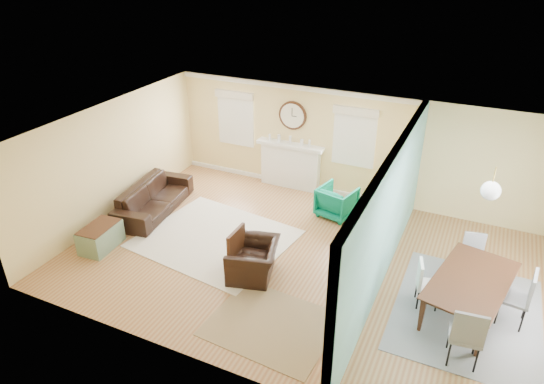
# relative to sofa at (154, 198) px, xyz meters

# --- Properties ---
(floor) EXTENTS (9.00, 9.00, 0.00)m
(floor) POSITION_rel_sofa_xyz_m (3.84, -0.40, -0.33)
(floor) COLOR #955A33
(floor) RESTS_ON ground
(wall_back) EXTENTS (9.00, 0.02, 2.60)m
(wall_back) POSITION_rel_sofa_xyz_m (3.84, 2.60, 0.97)
(wall_back) COLOR #E5C983
(wall_back) RESTS_ON ground
(wall_front) EXTENTS (9.00, 0.02, 2.60)m
(wall_front) POSITION_rel_sofa_xyz_m (3.84, -3.40, 0.97)
(wall_front) COLOR #E5C983
(wall_front) RESTS_ON ground
(wall_left) EXTENTS (0.02, 6.00, 2.60)m
(wall_left) POSITION_rel_sofa_xyz_m (-0.66, -0.40, 0.97)
(wall_left) COLOR #E5C983
(wall_left) RESTS_ON ground
(ceiling) EXTENTS (9.00, 6.00, 0.02)m
(ceiling) POSITION_rel_sofa_xyz_m (3.84, -0.40, 2.27)
(ceiling) COLOR white
(ceiling) RESTS_ON wall_back
(partition) EXTENTS (0.17, 6.00, 2.60)m
(partition) POSITION_rel_sofa_xyz_m (5.35, -0.12, 1.02)
(partition) COLOR #E5C983
(partition) RESTS_ON ground
(fireplace) EXTENTS (1.70, 0.30, 1.17)m
(fireplace) POSITION_rel_sofa_xyz_m (2.34, 2.48, 0.27)
(fireplace) COLOR white
(fireplace) RESTS_ON ground
(wall_clock) EXTENTS (0.70, 0.07, 0.70)m
(wall_clock) POSITION_rel_sofa_xyz_m (2.34, 2.56, 1.52)
(wall_clock) COLOR #442516
(wall_clock) RESTS_ON wall_back
(window_left) EXTENTS (1.05, 0.13, 1.42)m
(window_left) POSITION_rel_sofa_xyz_m (0.79, 2.55, 1.33)
(window_left) COLOR white
(window_left) RESTS_ON wall_back
(window_right) EXTENTS (1.05, 0.13, 1.42)m
(window_right) POSITION_rel_sofa_xyz_m (3.89, 2.55, 1.33)
(window_right) COLOR white
(window_right) RESTS_ON wall_back
(pendant) EXTENTS (0.30, 0.30, 0.55)m
(pendant) POSITION_rel_sofa_xyz_m (6.84, -0.40, 1.87)
(pendant) COLOR gold
(pendant) RESTS_ON ceiling
(rug_cream) EXTENTS (3.24, 2.90, 0.02)m
(rug_cream) POSITION_rel_sofa_xyz_m (1.88, -0.45, -0.32)
(rug_cream) COLOR beige
(rug_cream) RESTS_ON floor
(rug_jute) EXTENTS (2.06, 1.73, 0.01)m
(rug_jute) POSITION_rel_sofa_xyz_m (4.03, -2.28, -0.33)
(rug_jute) COLOR #957B5B
(rug_jute) RESTS_ON floor
(rug_grey) EXTENTS (2.30, 2.88, 0.01)m
(rug_grey) POSITION_rel_sofa_xyz_m (6.90, -0.63, -0.33)
(rug_grey) COLOR gray
(rug_grey) RESTS_ON floor
(sofa) EXTENTS (1.18, 2.37, 0.66)m
(sofa) POSITION_rel_sofa_xyz_m (0.00, 0.00, 0.00)
(sofa) COLOR black
(sofa) RESTS_ON floor
(eames_chair) EXTENTS (1.12, 1.21, 0.65)m
(eames_chair) POSITION_rel_sofa_xyz_m (3.16, -1.19, -0.00)
(eames_chair) COLOR black
(eames_chair) RESTS_ON floor
(green_chair) EXTENTS (0.91, 0.93, 0.70)m
(green_chair) POSITION_rel_sofa_xyz_m (3.87, 1.57, 0.02)
(green_chair) COLOR #02654A
(green_chair) RESTS_ON floor
(trunk) EXTENTS (0.59, 0.90, 0.50)m
(trunk) POSITION_rel_sofa_xyz_m (-0.05, -1.70, -0.08)
(trunk) COLOR gray
(trunk) RESTS_ON floor
(credenza) EXTENTS (0.46, 1.36, 0.80)m
(credenza) POSITION_rel_sofa_xyz_m (5.00, 0.77, 0.07)
(credenza) COLOR olive
(credenza) RESTS_ON floor
(tv) EXTENTS (0.31, 1.18, 0.67)m
(tv) POSITION_rel_sofa_xyz_m (4.98, 0.77, 0.80)
(tv) COLOR black
(tv) RESTS_ON credenza
(garden_stool) EXTENTS (0.35, 0.35, 0.52)m
(garden_stool) POSITION_rel_sofa_xyz_m (4.93, -0.42, -0.07)
(garden_stool) COLOR white
(garden_stool) RESTS_ON floor
(potted_plant) EXTENTS (0.48, 0.47, 0.41)m
(potted_plant) POSITION_rel_sofa_xyz_m (4.93, -0.42, 0.39)
(potted_plant) COLOR #337F33
(potted_plant) RESTS_ON garden_stool
(dining_table) EXTENTS (1.48, 2.14, 0.69)m
(dining_table) POSITION_rel_sofa_xyz_m (6.90, -0.63, 0.01)
(dining_table) COLOR #442516
(dining_table) RESTS_ON floor
(dining_chair_n) EXTENTS (0.45, 0.45, 0.87)m
(dining_chair_n) POSITION_rel_sofa_xyz_m (6.83, 0.42, 0.18)
(dining_chair_n) COLOR gray
(dining_chair_n) RESTS_ON floor
(dining_chair_s) EXTENTS (0.51, 0.51, 1.04)m
(dining_chair_s) POSITION_rel_sofa_xyz_m (6.90, -1.76, 0.28)
(dining_chair_s) COLOR gray
(dining_chair_s) RESTS_ON floor
(dining_chair_w) EXTENTS (0.46, 0.46, 0.86)m
(dining_chair_w) POSITION_rel_sofa_xyz_m (6.22, -0.71, 0.17)
(dining_chair_w) COLOR white
(dining_chair_w) RESTS_ON floor
(dining_chair_e) EXTENTS (0.50, 0.50, 1.02)m
(dining_chair_e) POSITION_rel_sofa_xyz_m (7.54, -0.55, 0.27)
(dining_chair_e) COLOR gray
(dining_chair_e) RESTS_ON floor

